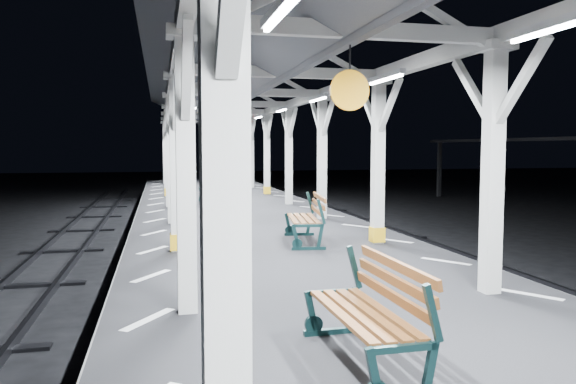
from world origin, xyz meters
name	(u,v)px	position (x,y,z in m)	size (l,w,h in m)	color
ground	(307,329)	(0.00, 0.00, 0.00)	(120.00, 120.00, 0.00)	black
platform	(307,299)	(0.00, 0.00, 0.50)	(6.00, 50.00, 1.00)	black
hazard_stripes_left	(151,276)	(-2.45, 0.00, 1.00)	(1.00, 48.00, 0.01)	silver
hazard_stripes_right	(446,261)	(2.45, 0.00, 1.00)	(1.00, 48.00, 0.01)	silver
track_right	(572,305)	(5.00, 0.00, 0.08)	(2.20, 60.00, 0.16)	#2D2D33
canopy	(308,43)	(0.00, -0.02, 4.56)	(5.40, 49.00, 4.65)	silver
bench_near	(373,309)	(-0.45, -3.98, 1.50)	(0.68, 1.75, 0.94)	#0F2829
bench_mid	(309,217)	(0.66, 2.40, 1.52)	(0.92, 1.89, 0.98)	#0F2829
bench_far	(213,188)	(-0.48, 11.02, 1.51)	(0.75, 1.80, 0.96)	#0F2829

